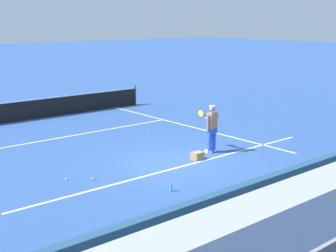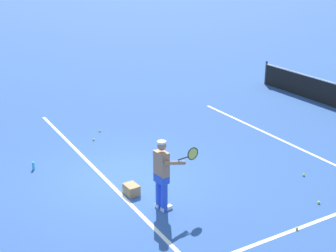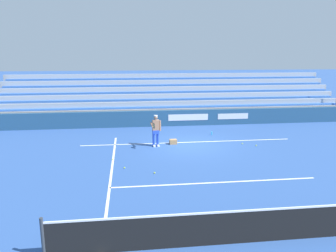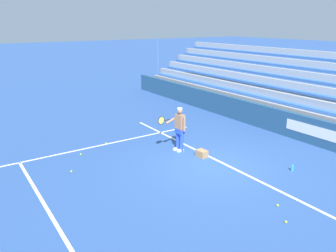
% 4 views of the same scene
% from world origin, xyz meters
% --- Properties ---
extents(ground_plane, '(160.00, 160.00, 0.00)m').
position_xyz_m(ground_plane, '(0.00, 0.00, 0.00)').
color(ground_plane, '#2D5193').
extents(court_baseline_white, '(12.00, 0.10, 0.01)m').
position_xyz_m(court_baseline_white, '(0.00, -0.50, 0.00)').
color(court_baseline_white, white).
rests_on(court_baseline_white, ground).
extents(court_sideline_white, '(0.10, 12.00, 0.01)m').
position_xyz_m(court_sideline_white, '(4.11, 4.00, 0.00)').
color(court_sideline_white, white).
rests_on(court_sideline_white, ground).
extents(court_service_line_white, '(8.22, 0.10, 0.01)m').
position_xyz_m(court_service_line_white, '(0.00, 5.50, 0.00)').
color(court_service_line_white, white).
rests_on(court_service_line_white, ground).
extents(back_wall_sponsor_board, '(26.80, 0.25, 1.10)m').
position_xyz_m(back_wall_sponsor_board, '(-0.01, -4.90, 0.55)').
color(back_wall_sponsor_board, navy).
rests_on(back_wall_sponsor_board, ground).
extents(tennis_player, '(0.59, 1.03, 1.71)m').
position_xyz_m(tennis_player, '(1.88, 0.08, 0.89)').
color(tennis_player, blue).
rests_on(tennis_player, ground).
extents(ball_box_cardboard, '(0.42, 0.32, 0.26)m').
position_xyz_m(ball_box_cardboard, '(0.88, -0.25, 0.13)').
color(ball_box_cardboard, '#A87F51').
rests_on(ball_box_cardboard, ground).
extents(tennis_ball_near_player, '(0.07, 0.07, 0.07)m').
position_xyz_m(tennis_ball_near_player, '(-2.95, 0.25, 0.03)').
color(tennis_ball_near_player, '#CCE533').
rests_on(tennis_ball_near_player, ground).
extents(tennis_ball_stray_back, '(0.07, 0.07, 0.07)m').
position_xyz_m(tennis_ball_stray_back, '(3.56, 3.44, 0.03)').
color(tennis_ball_stray_back, '#CCE533').
rests_on(tennis_ball_stray_back, ground).
extents(tennis_ball_far_right, '(0.07, 0.07, 0.07)m').
position_xyz_m(tennis_ball_far_right, '(-3.57, 0.72, 0.03)').
color(tennis_ball_far_right, '#CCE533').
rests_on(tennis_ball_far_right, ground).
extents(tennis_ball_by_box, '(0.07, 0.07, 0.07)m').
position_xyz_m(tennis_ball_by_box, '(2.30, 4.22, 0.03)').
color(tennis_ball_by_box, '#CCE533').
rests_on(tennis_ball_by_box, ground).
extents(tennis_ball_midcourt, '(0.07, 0.07, 0.07)m').
position_xyz_m(tennis_ball_midcourt, '(4.12, 2.16, 0.03)').
color(tennis_ball_midcourt, '#CCE533').
rests_on(tennis_ball_midcourt, ground).
extents(water_bottle, '(0.07, 0.07, 0.22)m').
position_xyz_m(water_bottle, '(-1.78, -1.99, 0.11)').
color(water_bottle, '#33B2E5').
rests_on(water_bottle, ground).
extents(tennis_net, '(11.09, 0.09, 1.07)m').
position_xyz_m(tennis_net, '(0.00, 9.66, 0.49)').
color(tennis_net, '#33383D').
rests_on(tennis_net, ground).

